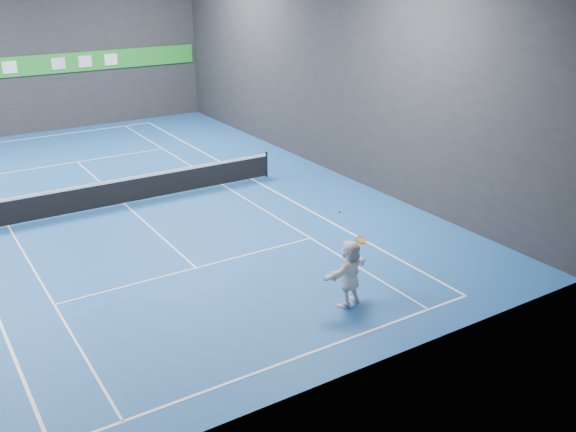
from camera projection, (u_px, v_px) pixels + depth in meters
ground at (124, 204)px, 24.05m from camera, size 26.00×26.00×0.00m
wall_back at (31, 45)px, 32.60m from camera, size 18.00×0.10×9.00m
wall_front at (330, 186)px, 12.17m from camera, size 18.00×0.10×9.00m
wall_right at (323, 63)px, 26.85m from camera, size 0.10×26.00×9.00m
baseline_near at (297, 358)px, 14.71m from camera, size 10.98×0.08×0.01m
baseline_far at (48, 136)px, 33.39m from camera, size 10.98×0.08×0.01m
sideline_doubles_right at (252, 179)px, 26.77m from camera, size 0.08×23.78×0.01m
sideline_singles_left at (8, 226)px, 22.01m from camera, size 0.06×23.78×0.01m
sideline_singles_right at (222, 185)px, 26.09m from camera, size 0.06×23.78×0.01m
service_line_near at (196, 268)px, 19.02m from camera, size 8.23×0.06×0.01m
service_line_far at (77, 162)px, 29.08m from camera, size 8.23×0.06×0.01m
center_service_line at (124, 204)px, 24.05m from camera, size 0.06×12.80×0.01m
player at (350, 273)px, 16.70m from camera, size 1.78×0.97×1.83m
tennis_ball at (339, 212)px, 15.98m from camera, size 0.07×0.07×0.07m
tennis_net at (123, 190)px, 23.85m from camera, size 12.50×0.10×1.07m
sponsor_banner at (34, 65)px, 32.92m from camera, size 17.64×0.11×1.00m
tennis_racket at (360, 242)px, 16.62m from camera, size 0.42×0.40×0.62m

